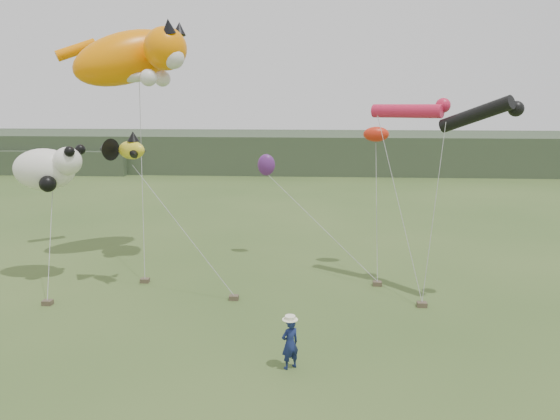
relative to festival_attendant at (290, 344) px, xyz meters
The scene contains 9 objects.
ground 1.70m from the festival_attendant, 150.79° to the left, with size 120.00×120.00×0.00m, color #385123.
headland 45.64m from the festival_attendant, 95.54° to the left, with size 90.00×13.00×4.00m.
festival_attendant is the anchor object (origin of this frame).
sandbag_anchors 6.55m from the festival_attendant, 109.61° to the left, with size 15.53×3.42×0.20m.
cat_kite 16.86m from the festival_attendant, 125.34° to the left, with size 7.23×5.34×3.88m.
fish_kite 11.46m from the festival_attendant, 137.02° to the left, with size 2.59×1.71×1.24m.
tube_kites 11.61m from the festival_attendant, 50.51° to the left, with size 5.45×4.24×1.54m.
panda_kite 14.28m from the festival_attendant, 145.08° to the left, with size 3.28×2.12×2.04m.
misc_kites 12.20m from the festival_attendant, 85.54° to the left, with size 6.38×2.39×2.61m.
Camera 1 is at (1.96, -16.35, 8.44)m, focal length 35.00 mm.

